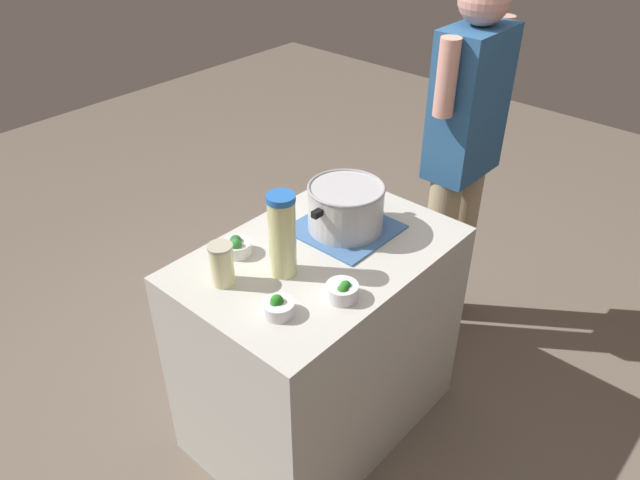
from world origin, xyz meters
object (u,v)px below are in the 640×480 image
object	(u,v)px
cooking_pot	(346,207)
broccoli_bowl_front	(342,291)
broccoli_bowl_center	(278,307)
person_cook	(462,157)
lemonade_pitcher	(282,235)
mason_jar	(222,264)
broccoli_bowl_back	(237,246)

from	to	relation	value
cooking_pot	broccoli_bowl_front	xyz separation A→B (m)	(-0.32, -0.25, -0.07)
broccoli_bowl_center	person_cook	world-z (taller)	person_cook
lemonade_pitcher	mason_jar	world-z (taller)	lemonade_pitcher
person_cook	cooking_pot	bearing A→B (deg)	174.32
lemonade_pitcher	broccoli_bowl_center	bearing A→B (deg)	-139.98
broccoli_bowl_center	broccoli_bowl_back	xyz separation A→B (m)	(0.13, 0.34, 0.00)
lemonade_pitcher	cooking_pot	bearing A→B (deg)	2.48
broccoli_bowl_front	broccoli_bowl_back	size ratio (longest dim) A/B	1.02
broccoli_bowl_front	broccoli_bowl_center	world-z (taller)	broccoli_bowl_center
lemonade_pitcher	broccoli_bowl_back	distance (m)	0.24
cooking_pot	broccoli_bowl_front	distance (m)	0.41
cooking_pot	person_cook	size ratio (longest dim) A/B	0.21
cooking_pot	person_cook	distance (m)	0.71
cooking_pot	broccoli_bowl_center	world-z (taller)	cooking_pot
mason_jar	broccoli_bowl_front	bearing A→B (deg)	-60.05
mason_jar	person_cook	distance (m)	1.24
cooking_pot	lemonade_pitcher	xyz separation A→B (m)	(-0.34, -0.01, 0.05)
broccoli_bowl_back	person_cook	size ratio (longest dim) A/B	0.06
mason_jar	person_cook	world-z (taller)	person_cook
broccoli_bowl_back	person_cook	xyz separation A→B (m)	(1.08, -0.26, 0.03)
person_cook	broccoli_bowl_back	bearing A→B (deg)	166.70
broccoli_bowl_back	person_cook	distance (m)	1.11
broccoli_bowl_back	broccoli_bowl_center	bearing A→B (deg)	-111.57
mason_jar	broccoli_bowl_back	bearing A→B (deg)	32.70
cooking_pot	person_cook	world-z (taller)	person_cook
cooking_pot	broccoli_bowl_center	distance (m)	0.54
cooking_pot	broccoli_bowl_back	world-z (taller)	cooking_pot
lemonade_pitcher	broccoli_bowl_front	world-z (taller)	lemonade_pitcher
lemonade_pitcher	broccoli_bowl_front	xyz separation A→B (m)	(0.03, -0.24, -0.12)
lemonade_pitcher	broccoli_bowl_back	size ratio (longest dim) A/B	2.89
person_cook	broccoli_bowl_center	bearing A→B (deg)	-176.13
broccoli_bowl_back	person_cook	bearing A→B (deg)	-13.30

